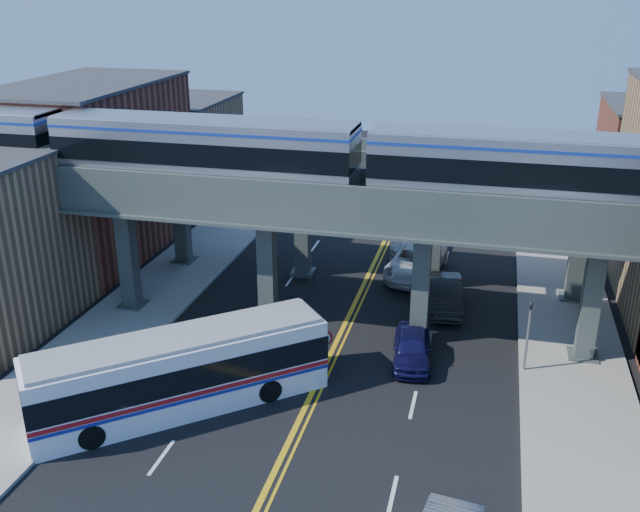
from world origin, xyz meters
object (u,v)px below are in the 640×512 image
(transit_train, at_px, (204,149))
(car_lane_d, at_px, (414,238))
(car_lane_a, at_px, (412,348))
(traffic_signal, at_px, (529,328))
(transit_bus, at_px, (180,373))
(car_lane_c, at_px, (416,262))
(car_lane_b, at_px, (445,295))
(stop_sign, at_px, (325,347))

(transit_train, bearing_deg, car_lane_d, 53.89)
(car_lane_a, bearing_deg, traffic_signal, -3.78)
(transit_bus, bearing_deg, car_lane_c, 24.66)
(car_lane_a, bearing_deg, car_lane_c, 89.08)
(traffic_signal, bearing_deg, car_lane_d, 115.38)
(transit_train, bearing_deg, car_lane_a, -11.59)
(transit_train, bearing_deg, car_lane_b, 18.78)
(traffic_signal, relative_size, car_lane_d, 0.66)
(traffic_signal, distance_m, car_lane_d, 16.41)
(traffic_signal, relative_size, transit_bus, 0.36)
(stop_sign, bearing_deg, transit_train, 146.06)
(traffic_signal, height_order, car_lane_d, traffic_signal)
(car_lane_a, xyz_separation_m, car_lane_b, (1.04, 6.40, 0.07))
(transit_bus, height_order, car_lane_c, transit_bus)
(stop_sign, bearing_deg, transit_bus, -147.23)
(stop_sign, distance_m, car_lane_d, 17.90)
(traffic_signal, distance_m, car_lane_a, 5.47)
(car_lane_d, bearing_deg, transit_train, -125.27)
(traffic_signal, distance_m, car_lane_b, 7.57)
(transit_bus, bearing_deg, traffic_signal, -15.80)
(car_lane_a, bearing_deg, car_lane_d, 89.92)
(traffic_signal, relative_size, car_lane_b, 0.81)
(car_lane_a, height_order, car_lane_b, car_lane_b)
(transit_train, xyz_separation_m, car_lane_c, (9.98, 8.54, -8.40))
(transit_bus, xyz_separation_m, car_lane_a, (9.11, 6.24, -0.91))
(car_lane_b, xyz_separation_m, car_lane_c, (-2.15, 4.42, 0.06))
(transit_bus, bearing_deg, car_lane_d, 30.76)
(car_lane_c, bearing_deg, car_lane_b, -57.82)
(transit_train, relative_size, car_lane_b, 9.44)
(transit_train, height_order, car_lane_b, transit_train)
(transit_bus, height_order, car_lane_d, transit_bus)
(traffic_signal, height_order, transit_bus, traffic_signal)
(transit_bus, distance_m, car_lane_d, 22.53)
(transit_train, relative_size, traffic_signal, 11.67)
(transit_bus, xyz_separation_m, car_lane_c, (8.00, 17.06, -0.78))
(transit_train, height_order, traffic_signal, transit_train)
(transit_train, height_order, transit_bus, transit_train)
(traffic_signal, relative_size, car_lane_a, 0.92)
(stop_sign, relative_size, car_lane_a, 0.59)
(stop_sign, xyz_separation_m, car_lane_a, (3.66, 2.73, -1.00))
(transit_bus, relative_size, car_lane_a, 2.56)
(car_lane_d, bearing_deg, car_lane_c, -80.33)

